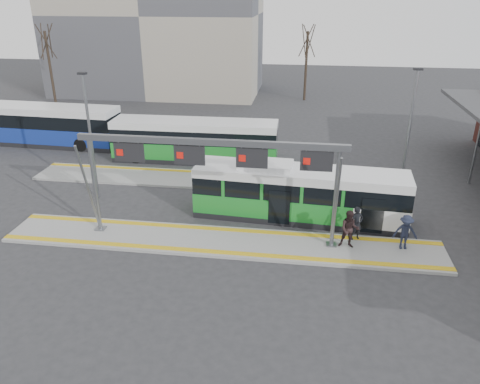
# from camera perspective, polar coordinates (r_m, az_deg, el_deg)

# --- Properties ---
(ground) EXTENTS (120.00, 120.00, 0.00)m
(ground) POSITION_cam_1_polar(r_m,az_deg,el_deg) (23.78, -2.35, -6.20)
(ground) COLOR #2D2D30
(ground) RESTS_ON ground
(platform_main) EXTENTS (22.00, 3.00, 0.15)m
(platform_main) POSITION_cam_1_polar(r_m,az_deg,el_deg) (23.74, -2.35, -6.05)
(platform_main) COLOR gray
(platform_main) RESTS_ON ground
(platform_second) EXTENTS (20.00, 3.00, 0.15)m
(platform_second) POSITION_cam_1_polar(r_m,az_deg,el_deg) (31.60, -6.93, 1.65)
(platform_second) COLOR gray
(platform_second) RESTS_ON ground
(tactile_main) EXTENTS (22.00, 2.65, 0.02)m
(tactile_main) POSITION_cam_1_polar(r_m,az_deg,el_deg) (23.70, -2.36, -5.87)
(tactile_main) COLOR gold
(tactile_main) RESTS_ON platform_main
(tactile_second) EXTENTS (20.00, 0.35, 0.02)m
(tactile_second) POSITION_cam_1_polar(r_m,az_deg,el_deg) (32.60, -6.44, 2.54)
(tactile_second) COLOR gold
(tactile_second) RESTS_ON platform_second
(gantry) EXTENTS (13.00, 1.68, 5.20)m
(gantry) POSITION_cam_1_polar(r_m,az_deg,el_deg) (22.25, -3.30, 3.83)
(gantry) COLOR slate
(gantry) RESTS_ON platform_main
(apartment_block) EXTENTS (24.50, 12.50, 18.40)m
(apartment_block) POSITION_cam_1_polar(r_m,az_deg,el_deg) (59.07, -10.22, 20.81)
(apartment_block) COLOR #A29887
(apartment_block) RESTS_ON ground
(hero_bus) EXTENTS (11.66, 3.24, 3.17)m
(hero_bus) POSITION_cam_1_polar(r_m,az_deg,el_deg) (25.82, 7.20, -0.24)
(hero_bus) COLOR black
(hero_bus) RESTS_ON ground
(bg_bus_green) EXTENTS (12.07, 2.74, 3.01)m
(bg_bus_green) POSITION_cam_1_polar(r_m,az_deg,el_deg) (34.67, -5.51, 6.21)
(bg_bus_green) COLOR black
(bg_bus_green) RESTS_ON ground
(bg_bus_blue) EXTENTS (12.26, 3.25, 3.17)m
(bg_bus_blue) POSITION_cam_1_polar(r_m,az_deg,el_deg) (41.39, -22.69, 7.49)
(bg_bus_blue) COLOR black
(bg_bus_blue) RESTS_ON ground
(passenger_a) EXTENTS (0.75, 0.62, 1.76)m
(passenger_a) POSITION_cam_1_polar(r_m,az_deg,el_deg) (24.11, 14.03, -3.73)
(passenger_a) COLOR black
(passenger_a) RESTS_ON platform_main
(passenger_b) EXTENTS (0.97, 0.77, 1.94)m
(passenger_b) POSITION_cam_1_polar(r_m,az_deg,el_deg) (23.26, 13.20, -4.45)
(passenger_b) COLOR black
(passenger_b) RESTS_ON platform_main
(passenger_c) EXTENTS (1.17, 0.70, 1.78)m
(passenger_c) POSITION_cam_1_polar(r_m,az_deg,el_deg) (23.92, 19.50, -4.64)
(passenger_c) COLOR #1D2234
(passenger_c) RESTS_ON platform_main
(tree_left) EXTENTS (1.40, 1.40, 9.27)m
(tree_left) POSITION_cam_1_polar(r_m,az_deg,el_deg) (52.63, 0.05, 18.46)
(tree_left) COLOR #382B21
(tree_left) RESTS_ON ground
(tree_mid) EXTENTS (1.40, 1.40, 8.49)m
(tree_mid) POSITION_cam_1_polar(r_m,az_deg,el_deg) (54.00, 8.22, 17.73)
(tree_mid) COLOR #382B21
(tree_mid) RESTS_ON ground
(tree_far) EXTENTS (1.40, 1.40, 8.73)m
(tree_far) POSITION_cam_1_polar(r_m,az_deg,el_deg) (54.94, -22.56, 16.55)
(tree_far) COLOR #382B21
(tree_far) RESTS_ON ground
(lamp_west) EXTENTS (0.50, 0.25, 7.54)m
(lamp_west) POSITION_cam_1_polar(r_m,az_deg,el_deg) (28.78, -17.80, 6.76)
(lamp_west) COLOR slate
(lamp_west) RESTS_ON ground
(lamp_east) EXTENTS (0.50, 0.25, 7.82)m
(lamp_east) POSITION_cam_1_polar(r_m,az_deg,el_deg) (28.78, 19.87, 6.78)
(lamp_east) COLOR slate
(lamp_east) RESTS_ON ground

